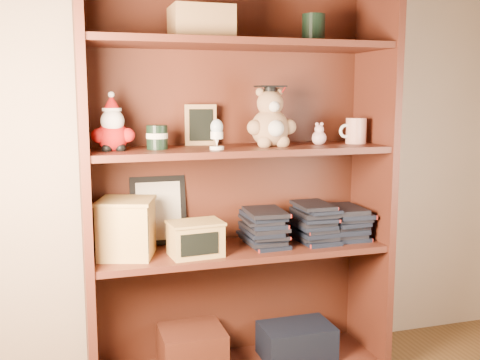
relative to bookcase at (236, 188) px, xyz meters
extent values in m
cube|color=tan|center=(0.22, 0.14, 0.47)|extent=(3.00, 0.04, 2.50)
cube|color=#522317|center=(-0.58, -0.05, 0.02)|extent=(0.03, 0.35, 1.60)
cube|color=#522317|center=(0.59, -0.05, 0.02)|extent=(0.03, 0.35, 1.60)
cube|color=#4C2014|center=(0.00, 0.11, 0.02)|extent=(1.20, 0.02, 1.60)
cube|color=#522317|center=(0.00, -0.05, 0.56)|extent=(1.14, 0.33, 0.02)
cube|color=#4C2014|center=(-0.20, -0.05, -0.64)|extent=(0.25, 0.22, 0.18)
cube|color=black|center=(0.25, -0.05, -0.66)|extent=(0.30, 0.20, 0.14)
cube|color=#9E7547|center=(-0.15, -0.05, 0.63)|extent=(0.22, 0.18, 0.12)
cylinder|color=black|center=(0.30, -0.05, 0.63)|extent=(0.09, 0.09, 0.11)
cube|color=#522317|center=(0.00, -0.05, -0.24)|extent=(1.14, 0.33, 0.02)
cube|color=#522317|center=(0.00, -0.05, 0.16)|extent=(1.14, 0.33, 0.02)
sphere|color=#A50F0F|center=(-0.48, -0.05, 0.22)|extent=(0.11, 0.11, 0.11)
sphere|color=#A50F0F|center=(-0.53, -0.07, 0.23)|extent=(0.05, 0.05, 0.05)
sphere|color=#A50F0F|center=(-0.43, -0.07, 0.23)|extent=(0.05, 0.05, 0.05)
sphere|color=black|center=(-0.50, -0.08, 0.18)|extent=(0.04, 0.04, 0.04)
sphere|color=black|center=(-0.46, -0.08, 0.18)|extent=(0.04, 0.04, 0.04)
sphere|color=white|center=(-0.48, -0.06, 0.28)|extent=(0.08, 0.08, 0.08)
sphere|color=#D8B293|center=(-0.48, -0.05, 0.30)|extent=(0.06, 0.06, 0.06)
cone|color=#A50F0F|center=(-0.48, -0.05, 0.34)|extent=(0.07, 0.07, 0.06)
sphere|color=white|center=(-0.48, -0.05, 0.37)|extent=(0.02, 0.02, 0.02)
cylinder|color=white|center=(-0.48, -0.05, 0.32)|extent=(0.07, 0.07, 0.01)
cylinder|color=black|center=(-0.32, -0.05, 0.22)|extent=(0.08, 0.08, 0.09)
cylinder|color=beige|center=(-0.32, -0.05, 0.22)|extent=(0.08, 0.08, 0.02)
cube|color=#9E7547|center=(-0.13, 0.06, 0.25)|extent=(0.13, 0.03, 0.16)
cube|color=black|center=(-0.13, 0.05, 0.25)|extent=(0.09, 0.02, 0.13)
cube|color=#9E7547|center=(-0.13, 0.09, 0.18)|extent=(0.06, 0.06, 0.01)
cylinder|color=white|center=(-0.11, -0.13, 0.18)|extent=(0.05, 0.05, 0.01)
cone|color=white|center=(-0.11, -0.13, 0.20)|extent=(0.02, 0.02, 0.04)
cylinder|color=white|center=(-0.11, -0.13, 0.22)|extent=(0.05, 0.05, 0.03)
ellipsoid|color=silver|center=(-0.11, -0.13, 0.25)|extent=(0.05, 0.05, 0.06)
sphere|color=#A37B56|center=(0.13, -0.05, 0.24)|extent=(0.15, 0.15, 0.15)
sphere|color=white|center=(0.13, -0.11, 0.24)|extent=(0.06, 0.06, 0.06)
sphere|color=#A37B56|center=(0.06, -0.07, 0.25)|extent=(0.06, 0.06, 0.06)
sphere|color=#A37B56|center=(0.20, -0.07, 0.25)|extent=(0.06, 0.06, 0.06)
sphere|color=#A37B56|center=(0.09, -0.09, 0.19)|extent=(0.05, 0.05, 0.05)
sphere|color=#A37B56|center=(0.16, -0.09, 0.19)|extent=(0.05, 0.05, 0.05)
sphere|color=#A37B56|center=(0.13, -0.05, 0.34)|extent=(0.10, 0.10, 0.10)
sphere|color=white|center=(0.13, -0.09, 0.33)|extent=(0.04, 0.04, 0.04)
sphere|color=#A37B56|center=(0.09, -0.04, 0.38)|extent=(0.03, 0.03, 0.03)
sphere|color=#A37B56|center=(0.16, -0.04, 0.38)|extent=(0.03, 0.03, 0.03)
cylinder|color=black|center=(0.13, -0.05, 0.39)|extent=(0.05, 0.05, 0.02)
cube|color=black|center=(0.13, -0.05, 0.40)|extent=(0.10, 0.10, 0.01)
cylinder|color=#A50F0F|center=(0.17, -0.07, 0.39)|extent=(0.00, 0.05, 0.03)
sphere|color=#D8A8A7|center=(0.34, -0.05, 0.20)|extent=(0.06, 0.06, 0.06)
sphere|color=#D8A8A7|center=(0.34, -0.05, 0.23)|extent=(0.04, 0.04, 0.04)
sphere|color=#D8A8A7|center=(0.33, -0.05, 0.25)|extent=(0.01, 0.01, 0.01)
sphere|color=#D8A8A7|center=(0.35, -0.05, 0.25)|extent=(0.01, 0.01, 0.01)
cylinder|color=silver|center=(0.50, -0.05, 0.22)|extent=(0.08, 0.08, 0.10)
torus|color=white|center=(0.46, -0.05, 0.22)|extent=(0.06, 0.01, 0.06)
cube|color=black|center=(-0.30, 0.09, -0.09)|extent=(0.22, 0.06, 0.28)
cube|color=beige|center=(-0.30, 0.08, -0.09)|extent=(0.18, 0.04, 0.23)
cube|color=tan|center=(-0.44, -0.05, -0.12)|extent=(0.24, 0.24, 0.21)
cube|color=black|center=(-0.44, -0.15, -0.12)|extent=(0.13, 0.04, 0.14)
cube|color=tan|center=(-0.44, -0.05, -0.02)|extent=(0.25, 0.25, 0.01)
cube|color=tan|center=(-0.19, -0.12, -0.17)|extent=(0.20, 0.15, 0.12)
cube|color=black|center=(-0.19, -0.18, -0.17)|extent=(0.14, 0.02, 0.08)
cube|color=tan|center=(-0.19, -0.12, -0.10)|extent=(0.21, 0.16, 0.01)
cube|color=black|center=(0.10, -0.05, -0.22)|extent=(0.14, 0.20, 0.02)
cube|color=black|center=(0.10, -0.05, -0.20)|extent=(0.14, 0.20, 0.02)
cube|color=black|center=(0.10, -0.05, -0.19)|extent=(0.14, 0.20, 0.02)
cube|color=black|center=(0.10, -0.05, -0.17)|extent=(0.14, 0.20, 0.02)
cube|color=black|center=(0.10, -0.05, -0.16)|extent=(0.14, 0.20, 0.02)
cube|color=black|center=(0.10, -0.05, -0.14)|extent=(0.14, 0.20, 0.02)
cube|color=black|center=(0.10, -0.05, -0.12)|extent=(0.14, 0.20, 0.02)
cube|color=black|center=(0.10, -0.05, -0.11)|extent=(0.14, 0.20, 0.02)
cube|color=black|center=(0.10, -0.05, -0.09)|extent=(0.14, 0.20, 0.02)
cube|color=black|center=(0.10, -0.05, -0.08)|extent=(0.14, 0.20, 0.02)
cube|color=black|center=(0.32, -0.05, -0.22)|extent=(0.14, 0.20, 0.02)
cube|color=black|center=(0.32, -0.05, -0.20)|extent=(0.14, 0.20, 0.02)
cube|color=black|center=(0.32, -0.05, -0.19)|extent=(0.14, 0.20, 0.02)
cube|color=black|center=(0.32, -0.05, -0.17)|extent=(0.14, 0.20, 0.02)
cube|color=black|center=(0.32, -0.05, -0.16)|extent=(0.14, 0.20, 0.02)
cube|color=black|center=(0.32, -0.05, -0.14)|extent=(0.14, 0.20, 0.02)
cube|color=black|center=(0.32, -0.05, -0.12)|extent=(0.14, 0.20, 0.02)
cube|color=black|center=(0.32, -0.05, -0.11)|extent=(0.14, 0.20, 0.02)
cube|color=black|center=(0.32, -0.05, -0.09)|extent=(0.14, 0.20, 0.02)
cube|color=black|center=(0.32, -0.05, -0.08)|extent=(0.14, 0.20, 0.02)
cube|color=black|center=(0.47, -0.05, -0.22)|extent=(0.14, 0.20, 0.02)
cube|color=black|center=(0.47, -0.05, -0.20)|extent=(0.14, 0.20, 0.02)
cube|color=black|center=(0.47, -0.05, -0.19)|extent=(0.14, 0.20, 0.02)
cube|color=black|center=(0.47, -0.05, -0.17)|extent=(0.14, 0.20, 0.02)
cube|color=black|center=(0.47, -0.05, -0.16)|extent=(0.14, 0.20, 0.02)
cube|color=black|center=(0.47, -0.05, -0.14)|extent=(0.14, 0.20, 0.02)
cube|color=black|center=(0.47, -0.05, -0.12)|extent=(0.14, 0.20, 0.02)
cube|color=black|center=(0.47, -0.05, -0.11)|extent=(0.14, 0.20, 0.02)
camera|label=1|loc=(-0.63, -2.12, 0.38)|focal=42.00mm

